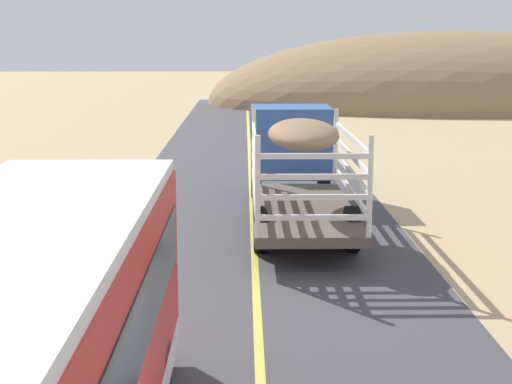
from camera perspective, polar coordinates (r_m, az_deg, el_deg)
The scene contains 2 objects.
livestock_truck at distance 22.85m, azimuth 2.83°, elevation 2.97°, with size 2.53×9.70×3.02m.
distant_hill at distance 65.02m, azimuth 13.83°, elevation 6.32°, with size 38.63×25.83×11.38m, color #8D6E4C.
Camera 1 is at (-0.23, -6.40, 5.00)m, focal length 54.86 mm.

